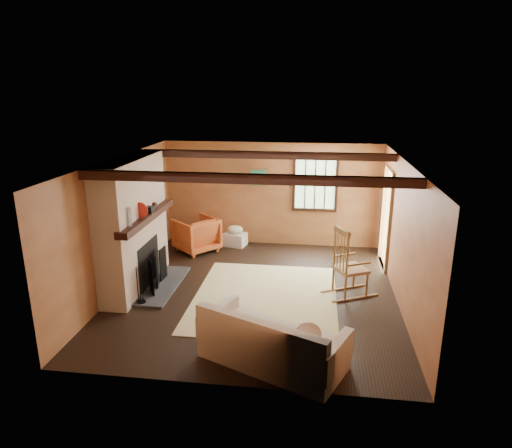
% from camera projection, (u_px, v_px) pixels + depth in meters
% --- Properties ---
extents(ground, '(5.50, 5.50, 0.00)m').
position_uv_depth(ground, '(256.00, 292.00, 8.32)').
color(ground, black).
rests_on(ground, ground).
extents(room_envelope, '(5.02, 5.52, 2.44)m').
position_uv_depth(room_envelope, '(270.00, 202.00, 8.07)').
color(room_envelope, '#AA653C').
rests_on(room_envelope, ground).
extents(fireplace, '(1.02, 2.30, 2.40)m').
position_uv_depth(fireplace, '(134.00, 230.00, 8.29)').
color(fireplace, brown).
rests_on(fireplace, ground).
extents(rug, '(2.50, 3.00, 0.01)m').
position_uv_depth(rug, '(265.00, 297.00, 8.11)').
color(rug, beige).
rests_on(rug, ground).
extents(rocking_chair, '(1.04, 0.85, 1.27)m').
position_uv_depth(rocking_chair, '(348.00, 267.00, 8.07)').
color(rocking_chair, '#A47D4F').
rests_on(rocking_chair, ground).
extents(sofa, '(2.13, 1.58, 0.79)m').
position_uv_depth(sofa, '(271.00, 346.00, 6.07)').
color(sofa, white).
rests_on(sofa, ground).
extents(firewood_pile, '(0.58, 0.11, 0.21)m').
position_uv_depth(firewood_pile, '(192.00, 240.00, 10.81)').
color(firewood_pile, '#523923').
rests_on(firewood_pile, ground).
extents(laundry_basket, '(0.57, 0.48, 0.30)m').
position_uv_depth(laundry_basket, '(235.00, 239.00, 10.74)').
color(laundry_basket, silver).
rests_on(laundry_basket, ground).
extents(basket_pillow, '(0.45, 0.40, 0.19)m').
position_uv_depth(basket_pillow, '(235.00, 229.00, 10.67)').
color(basket_pillow, white).
rests_on(basket_pillow, laundry_basket).
extents(armchair, '(1.20, 1.19, 0.78)m').
position_uv_depth(armchair, '(196.00, 235.00, 10.31)').
color(armchair, '#BF6026').
rests_on(armchair, ground).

